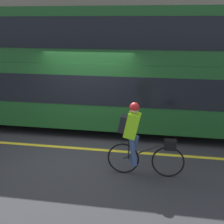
% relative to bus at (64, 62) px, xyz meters
% --- Properties ---
extents(ground_plane, '(80.00, 80.00, 0.00)m').
position_rel_bus_xyz_m(ground_plane, '(1.11, -1.99, -2.04)').
color(ground_plane, '#2D2D30').
extents(road_center_line, '(50.00, 0.14, 0.01)m').
position_rel_bus_xyz_m(road_center_line, '(1.11, -1.93, -2.04)').
color(road_center_line, yellow).
rests_on(road_center_line, ground_plane).
extents(sidewalk_curb, '(60.00, 1.82, 0.13)m').
position_rel_bus_xyz_m(sidewalk_curb, '(1.11, 3.85, -1.97)').
color(sidewalk_curb, gray).
rests_on(sidewalk_curb, ground_plane).
extents(building_facade, '(60.00, 0.30, 7.42)m').
position_rel_bus_xyz_m(building_facade, '(1.11, 4.91, 1.67)').
color(building_facade, gray).
rests_on(building_facade, ground_plane).
extents(bus, '(11.83, 2.61, 3.67)m').
position_rel_bus_xyz_m(bus, '(0.00, 0.00, 0.00)').
color(bus, black).
rests_on(bus, ground_plane).
extents(cyclist_on_bike, '(1.70, 0.32, 1.66)m').
position_rel_bus_xyz_m(cyclist_on_bike, '(2.69, -3.09, -1.15)').
color(cyclist_on_bike, black).
rests_on(cyclist_on_bike, ground_plane).
extents(street_sign_post, '(0.36, 0.09, 2.66)m').
position_rel_bus_xyz_m(street_sign_post, '(4.70, 3.75, -0.43)').
color(street_sign_post, '#59595B').
rests_on(street_sign_post, sidewalk_curb).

